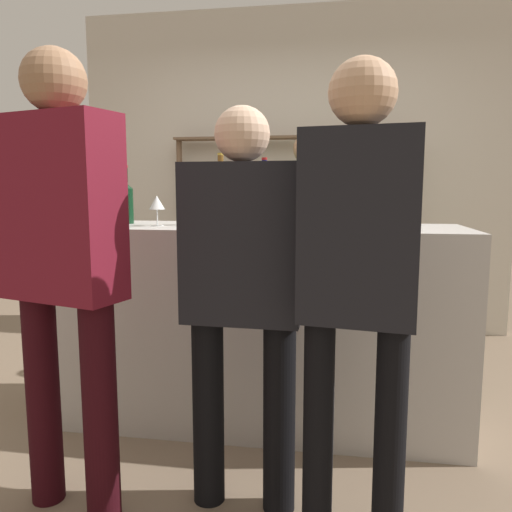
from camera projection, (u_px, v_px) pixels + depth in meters
The scene contains 17 objects.
ground_plane at pixel (256, 417), 2.75m from camera, with size 16.00×16.00×0.00m, color #7A6651.
bar_counter at pixel (256, 324), 2.68m from camera, with size 2.15×0.65×1.06m, color #B7B2AD.
back_wall at pixel (291, 172), 4.45m from camera, with size 3.75×0.12×2.80m, color beige.
back_shelf at pixel (289, 205), 4.31m from camera, with size 2.00×0.18×1.70m.
counter_bottle_0 at pixel (221, 197), 2.67m from camera, with size 0.08×0.08×0.38m.
counter_bottle_1 at pixel (385, 203), 2.69m from camera, with size 0.08×0.08×0.31m.
counter_bottle_2 at pixel (300, 198), 2.75m from camera, with size 0.08×0.08×0.36m.
counter_bottle_3 at pixel (264, 200), 2.50m from camera, with size 0.07×0.07×0.35m.
counter_bottle_4 at pixel (116, 198), 2.61m from camera, with size 0.08×0.08×0.36m.
counter_bottle_5 at pixel (126, 201), 2.78m from camera, with size 0.08×0.08×0.32m.
wine_glass at pixel (157, 203), 2.60m from camera, with size 0.08×0.08×0.16m.
ice_bucket at pixel (333, 206), 2.43m from camera, with size 0.21×0.21×0.22m.
cork_jar at pixel (97, 210), 2.85m from camera, with size 0.12×0.12×0.14m.
server_behind_counter at pixel (308, 237), 3.34m from camera, with size 0.53×0.33×1.62m.
customer_left at pixel (63, 250), 1.84m from camera, with size 0.49×0.32×1.75m.
customer_center at pixel (243, 282), 1.88m from camera, with size 0.45×0.21×1.55m.
customer_right at pixel (358, 267), 1.64m from camera, with size 0.40×0.22×1.67m.
Camera 1 is at (0.43, -2.58, 1.25)m, focal length 35.00 mm.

